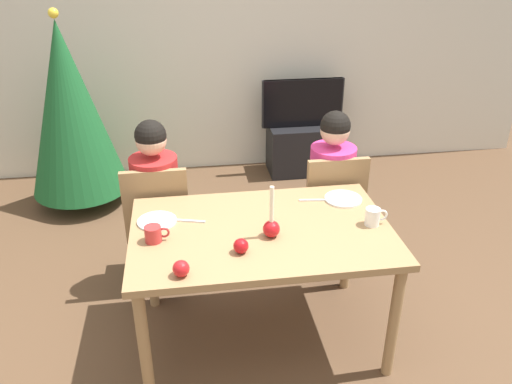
{
  "coord_description": "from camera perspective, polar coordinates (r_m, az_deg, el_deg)",
  "views": [
    {
      "loc": [
        -0.38,
        -2.33,
        2.18
      ],
      "look_at": [
        0.0,
        0.2,
        0.87
      ],
      "focal_mm": 35.99,
      "sensor_mm": 36.0,
      "label": 1
    }
  ],
  "objects": [
    {
      "name": "plate_right",
      "position": [
        3.09,
        9.67,
        -0.76
      ],
      "size": [
        0.22,
        0.22,
        0.01
      ],
      "primitive_type": "cylinder",
      "color": "white",
      "rests_on": "dining_table"
    },
    {
      "name": "tv_stand",
      "position": [
        5.15,
        4.99,
        4.83
      ],
      "size": [
        0.64,
        0.4,
        0.48
      ],
      "primitive_type": "cube",
      "color": "black",
      "rests_on": "ground"
    },
    {
      "name": "chair_left",
      "position": [
        3.39,
        -10.8,
        -2.96
      ],
      "size": [
        0.4,
        0.4,
        0.9
      ],
      "color": "#99754C",
      "rests_on": "ground"
    },
    {
      "name": "candle_centerpiece",
      "position": [
        2.66,
        1.72,
        -3.8
      ],
      "size": [
        0.09,
        0.09,
        0.29
      ],
      "color": "red",
      "rests_on": "dining_table"
    },
    {
      "name": "chair_right",
      "position": [
        3.51,
        8.33,
        -1.59
      ],
      "size": [
        0.4,
        0.4,
        0.9
      ],
      "color": "#99754C",
      "rests_on": "ground"
    },
    {
      "name": "dining_table",
      "position": [
        2.81,
        0.61,
        -5.54
      ],
      "size": [
        1.4,
        0.9,
        0.75
      ],
      "color": "#99754C",
      "rests_on": "ground"
    },
    {
      "name": "christmas_tree",
      "position": [
        4.56,
        -19.99,
        8.6
      ],
      "size": [
        0.82,
        0.82,
        1.66
      ],
      "color": "brown",
      "rests_on": "ground"
    },
    {
      "name": "apple_by_left_plate",
      "position": [
        2.55,
        -1.69,
        -6.01
      ],
      "size": [
        0.08,
        0.08,
        0.08
      ],
      "primitive_type": "sphere",
      "color": "#AF1015",
      "rests_on": "dining_table"
    },
    {
      "name": "fork_left",
      "position": [
        2.85,
        -7.43,
        -3.19
      ],
      "size": [
        0.18,
        0.06,
        0.01
      ],
      "primitive_type": "cube",
      "rotation": [
        0.0,
        0.0,
        -0.27
      ],
      "color": "silver",
      "rests_on": "dining_table"
    },
    {
      "name": "mug_left",
      "position": [
        2.68,
        -11.3,
        -4.6
      ],
      "size": [
        0.13,
        0.09,
        0.09
      ],
      "color": "#B72D2D",
      "rests_on": "dining_table"
    },
    {
      "name": "fork_right",
      "position": [
        3.06,
        6.48,
        -0.9
      ],
      "size": [
        0.18,
        0.04,
        0.01
      ],
      "primitive_type": "cube",
      "rotation": [
        0.0,
        0.0,
        -0.12
      ],
      "color": "silver",
      "rests_on": "dining_table"
    },
    {
      "name": "ground_plane",
      "position": [
        3.21,
        0.55,
        -15.61
      ],
      "size": [
        7.68,
        7.68,
        0.0
      ],
      "primitive_type": "plane",
      "color": "brown"
    },
    {
      "name": "plate_left",
      "position": [
        2.87,
        -10.95,
        -3.19
      ],
      "size": [
        0.21,
        0.21,
        0.01
      ],
      "primitive_type": "cylinder",
      "color": "silver",
      "rests_on": "dining_table"
    },
    {
      "name": "mug_right",
      "position": [
        2.84,
        12.89,
        -2.69
      ],
      "size": [
        0.13,
        0.08,
        0.1
      ],
      "color": "white",
      "rests_on": "dining_table"
    },
    {
      "name": "person_left_child",
      "position": [
        3.39,
        -10.87,
        -1.85
      ],
      "size": [
        0.3,
        0.3,
        1.17
      ],
      "color": "#33384C",
      "rests_on": "ground"
    },
    {
      "name": "back_wall",
      "position": [
        5.03,
        -4.24,
        16.9
      ],
      "size": [
        6.4,
        0.1,
        2.6
      ],
      "primitive_type": "cube",
      "color": "beige",
      "rests_on": "ground"
    },
    {
      "name": "tv",
      "position": [
        4.99,
        5.21,
        9.83
      ],
      "size": [
        0.79,
        0.05,
        0.46
      ],
      "color": "black",
      "rests_on": "tv_stand"
    },
    {
      "name": "apple_near_candle",
      "position": [
        2.41,
        -8.33,
        -8.41
      ],
      "size": [
        0.08,
        0.08,
        0.08
      ],
      "primitive_type": "sphere",
      "color": "red",
      "rests_on": "dining_table"
    },
    {
      "name": "person_right_child",
      "position": [
        3.51,
        8.25,
        -0.51
      ],
      "size": [
        0.3,
        0.3,
        1.17
      ],
      "color": "#33384C",
      "rests_on": "ground"
    }
  ]
}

